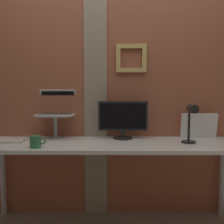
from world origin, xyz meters
TOP-DOWN VIEW (x-y plane):
  - brick_wall_back at (-0.00, 0.37)m, footprint 3.06×0.16m
  - desk at (0.03, 0.00)m, footprint 2.19×0.61m
  - monitor at (0.12, 0.19)m, footprint 0.45×0.18m
  - laptop_stand at (-0.49, 0.19)m, footprint 0.28×0.22m
  - laptop at (-0.49, 0.27)m, footprint 0.34×0.30m
  - whiteboard_panel at (0.82, 0.21)m, footprint 0.33×0.06m
  - desk_lamp at (0.67, -0.05)m, footprint 0.12×0.20m
  - coffee_mug at (-0.55, -0.21)m, footprint 0.12×0.08m
  - paper_clutter_stack at (-0.82, 0.00)m, footprint 0.21×0.16m

SIDE VIEW (x-z plane):
  - desk at x=0.03m, z-range 0.30..1.04m
  - paper_clutter_stack at x=-0.82m, z-range 0.74..0.77m
  - coffee_mug at x=-0.55m, z-range 0.74..0.84m
  - whiteboard_panel at x=0.82m, z-range 0.74..0.97m
  - laptop_stand at x=-0.49m, z-range 0.78..0.99m
  - monitor at x=0.12m, z-range 0.76..1.10m
  - desk_lamp at x=0.67m, z-range 0.78..1.11m
  - laptop at x=-0.49m, z-range 0.90..1.14m
  - brick_wall_back at x=0.00m, z-range 0.00..2.35m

